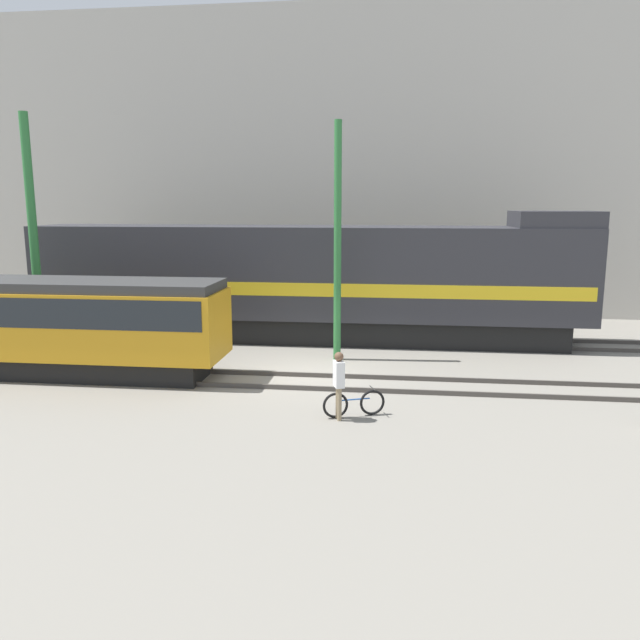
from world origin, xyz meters
name	(u,v)px	position (x,y,z in m)	size (l,w,h in m)	color
ground_plane	(309,376)	(0.00, 0.00, 0.00)	(120.00, 120.00, 0.00)	gray
track_near	(305,381)	(0.00, -0.80, 0.07)	(60.00, 1.50, 0.14)	#47423D
track_far	(328,338)	(0.00, 5.41, 0.07)	(60.00, 1.51, 0.14)	#47423D
building_backdrop	(347,167)	(0.00, 14.63, 7.33)	(37.26, 6.00, 14.67)	#B7B2A8
freight_locomotive	(310,281)	(-0.74, 5.41, 2.39)	(21.81, 3.04, 5.15)	black
streetcar	(66,321)	(-7.65, -0.80, 1.76)	(10.09, 2.54, 3.08)	black
bicycle	(354,404)	(1.69, -3.63, 0.34)	(1.58, 0.72, 0.74)	black
person	(339,379)	(1.32, -3.92, 1.08)	(0.33, 0.41, 1.77)	#8C7A5B
utility_pole_left	(33,235)	(-10.42, 2.31, 4.30)	(0.32, 0.32, 8.61)	#2D7238
utility_pole_center	(338,244)	(0.67, 2.31, 4.08)	(0.26, 0.26, 8.16)	#2D7238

